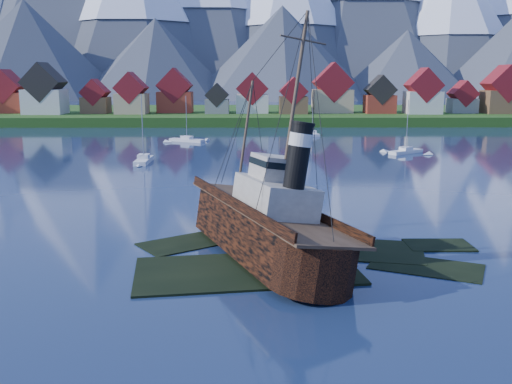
{
  "coord_description": "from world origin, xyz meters",
  "views": [
    {
      "loc": [
        -2.69,
        -46.19,
        15.65
      ],
      "look_at": [
        -2.16,
        6.0,
        5.0
      ],
      "focal_mm": 40.0,
      "sensor_mm": 36.0,
      "label": 1
    }
  ],
  "objects_px": {
    "tugboat_wreck": "(260,221)",
    "sailboat_c": "(187,141)",
    "sailboat_d": "(406,152)",
    "sailboat_e": "(312,134)",
    "sailboat_f": "(144,161)"
  },
  "relations": [
    {
      "from": "tugboat_wreck",
      "to": "sailboat_c",
      "type": "relative_size",
      "value": 2.43
    },
    {
      "from": "sailboat_d",
      "to": "tugboat_wreck",
      "type": "bearing_deg",
      "value": -60.69
    },
    {
      "from": "tugboat_wreck",
      "to": "sailboat_e",
      "type": "xyz_separation_m",
      "value": [
        15.85,
        103.56,
        -2.57
      ]
    },
    {
      "from": "sailboat_c",
      "to": "sailboat_f",
      "type": "distance_m",
      "value": 34.42
    },
    {
      "from": "sailboat_e",
      "to": "tugboat_wreck",
      "type": "bearing_deg",
      "value": -105.88
    },
    {
      "from": "sailboat_d",
      "to": "sailboat_f",
      "type": "distance_m",
      "value": 53.07
    },
    {
      "from": "tugboat_wreck",
      "to": "sailboat_d",
      "type": "bearing_deg",
      "value": 43.14
    },
    {
      "from": "tugboat_wreck",
      "to": "sailboat_f",
      "type": "relative_size",
      "value": 2.15
    },
    {
      "from": "tugboat_wreck",
      "to": "sailboat_e",
      "type": "height_order",
      "value": "tugboat_wreck"
    },
    {
      "from": "tugboat_wreck",
      "to": "sailboat_d",
      "type": "height_order",
      "value": "tugboat_wreck"
    },
    {
      "from": "tugboat_wreck",
      "to": "sailboat_f",
      "type": "distance_m",
      "value": 57.68
    },
    {
      "from": "tugboat_wreck",
      "to": "sailboat_c",
      "type": "xyz_separation_m",
      "value": [
        -16.25,
        88.03,
        -2.54
      ]
    },
    {
      "from": "sailboat_f",
      "to": "sailboat_c",
      "type": "bearing_deg",
      "value": 82.68
    },
    {
      "from": "sailboat_d",
      "to": "sailboat_e",
      "type": "height_order",
      "value": "sailboat_d"
    },
    {
      "from": "sailboat_d",
      "to": "sailboat_e",
      "type": "xyz_separation_m",
      "value": [
        -15.32,
        37.38,
        -0.04
      ]
    }
  ]
}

